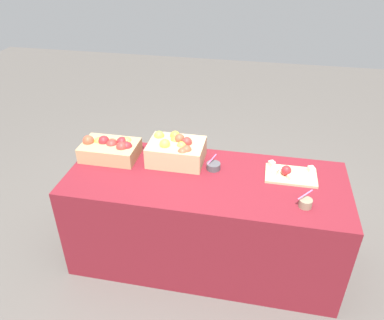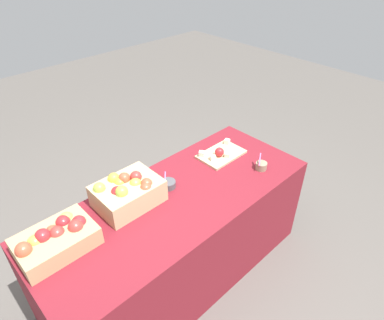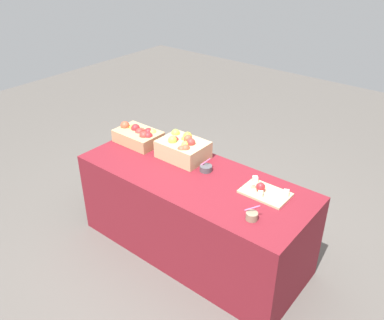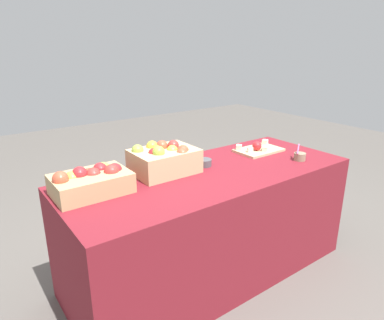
% 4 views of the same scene
% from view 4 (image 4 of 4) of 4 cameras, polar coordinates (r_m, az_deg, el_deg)
% --- Properties ---
extents(ground_plane, '(10.00, 10.00, 0.00)m').
position_cam_4_polar(ground_plane, '(2.55, 2.83, -17.68)').
color(ground_plane, '#56514C').
extents(table, '(1.90, 0.76, 0.74)m').
position_cam_4_polar(table, '(2.35, 2.98, -10.40)').
color(table, maroon).
rests_on(table, ground_plane).
extents(apple_crate_left, '(0.40, 0.27, 0.16)m').
position_cam_4_polar(apple_crate_left, '(1.94, -16.23, -3.29)').
color(apple_crate_left, tan).
rests_on(apple_crate_left, table).
extents(apple_crate_middle, '(0.39, 0.29, 0.20)m').
position_cam_4_polar(apple_crate_middle, '(2.16, -4.61, 0.17)').
color(apple_crate_middle, tan).
rests_on(apple_crate_middle, table).
extents(cutting_board_front, '(0.34, 0.22, 0.09)m').
position_cam_4_polar(cutting_board_front, '(2.64, 10.82, 1.77)').
color(cutting_board_front, '#D1B284').
rests_on(cutting_board_front, table).
extents(sample_bowl_near, '(0.09, 0.09, 0.10)m').
position_cam_4_polar(sample_bowl_near, '(2.51, 17.34, 0.58)').
color(sample_bowl_near, gray).
rests_on(sample_bowl_near, table).
extents(sample_bowl_mid, '(0.10, 0.10, 0.10)m').
position_cam_4_polar(sample_bowl_mid, '(2.29, 2.01, -0.39)').
color(sample_bowl_mid, '#4C4C51').
rests_on(sample_bowl_mid, table).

